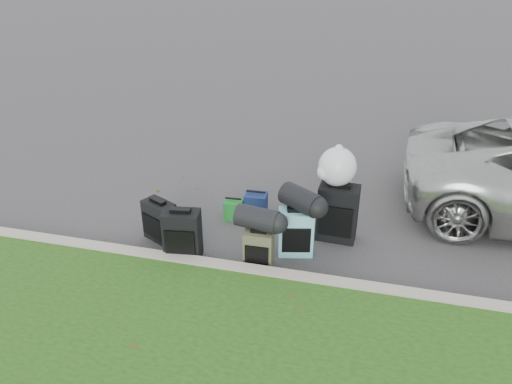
% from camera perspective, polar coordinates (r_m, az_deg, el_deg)
% --- Properties ---
extents(ground, '(120.00, 120.00, 0.00)m').
position_cam_1_polar(ground, '(7.04, 0.40, -4.79)').
color(ground, '#383535').
rests_on(ground, ground).
extents(curb, '(120.00, 0.18, 0.15)m').
position_cam_1_polar(curb, '(6.20, -1.78, -9.05)').
color(curb, '#9E937F').
rests_on(curb, ground).
extents(suitcase_small_black, '(0.52, 0.42, 0.57)m').
position_cam_1_polar(suitcase_small_black, '(6.92, -10.94, -3.25)').
color(suitcase_small_black, black).
rests_on(suitcase_small_black, ground).
extents(suitcase_large_black_left, '(0.50, 0.34, 0.67)m').
position_cam_1_polar(suitcase_large_black_left, '(6.47, -8.41, -4.86)').
color(suitcase_large_black_left, black).
rests_on(suitcase_large_black_left, ground).
extents(suitcase_olive, '(0.37, 0.23, 0.50)m').
position_cam_1_polar(suitcase_olive, '(6.29, 0.31, -6.50)').
color(suitcase_olive, '#3D3C28').
rests_on(suitcase_olive, ground).
extents(suitcase_teal, '(0.49, 0.36, 0.63)m').
position_cam_1_polar(suitcase_teal, '(6.51, 4.56, -4.61)').
color(suitcase_teal, '#5CA9AE').
rests_on(suitcase_teal, ground).
extents(suitcase_large_black_right, '(0.55, 0.34, 0.80)m').
position_cam_1_polar(suitcase_large_black_right, '(6.84, 9.31, -2.36)').
color(suitcase_large_black_right, black).
rests_on(suitcase_large_black_right, ground).
extents(tote_green, '(0.27, 0.22, 0.29)m').
position_cam_1_polar(tote_green, '(7.33, -2.58, -2.04)').
color(tote_green, '#1B7A26').
rests_on(tote_green, ground).
extents(tote_navy, '(0.33, 0.26, 0.34)m').
position_cam_1_polar(tote_navy, '(7.42, -0.01, -1.41)').
color(tote_navy, navy).
rests_on(tote_navy, ground).
extents(duffel_left, '(0.57, 0.37, 0.29)m').
position_cam_1_polar(duffel_left, '(6.15, 0.15, -3.05)').
color(duffel_left, black).
rests_on(duffel_left, suitcase_olive).
extents(duffel_right, '(0.61, 0.55, 0.30)m').
position_cam_1_polar(duffel_right, '(6.30, 5.18, -0.87)').
color(duffel_right, black).
rests_on(duffel_right, suitcase_teal).
extents(trash_bag, '(0.50, 0.50, 0.50)m').
position_cam_1_polar(trash_bag, '(6.61, 9.29, 2.88)').
color(trash_bag, silver).
rests_on(trash_bag, suitcase_large_black_right).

